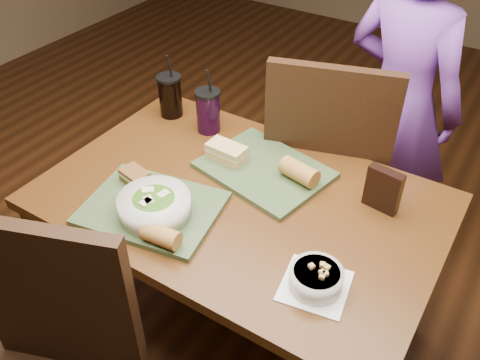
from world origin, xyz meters
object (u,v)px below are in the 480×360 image
baguette_far (299,172)px  soup_bowl (316,278)px  tray_far (264,170)px  dining_table (240,217)px  sandwich_near (135,176)px  cup_cola (170,96)px  sandwich_far (226,152)px  chair_far (334,166)px  salad_bowl (154,205)px  cup_berry (208,111)px  baguette_near (161,236)px  tray_near (152,208)px  chip_bag (383,190)px  diner (399,103)px

baguette_far → soup_bowl: bearing=-56.9°
tray_far → dining_table: bearing=-89.9°
sandwich_near → cup_cola: bearing=113.6°
sandwich_far → cup_cola: bearing=157.3°
chair_far → salad_bowl: bearing=-111.5°
cup_cola → sandwich_near: bearing=-66.4°
chair_far → cup_berry: 0.56m
soup_bowl → salad_bowl: bearing=-177.9°
salad_bowl → baguette_near: 0.13m
tray_near → chip_bag: 0.73m
tray_far → cup_cola: bearing=165.6°
sandwich_far → cup_cola: size_ratio=0.54×
cup_cola → cup_berry: 0.20m
chip_bag → cup_berry: bearing=-178.5°
chair_far → tray_far: (-0.13, -0.36, 0.16)m
baguette_near → cup_berry: size_ratio=0.44×
chair_far → sandwich_near: bearing=-124.7°
chair_far → sandwich_far: (-0.27, -0.38, 0.19)m
tray_far → soup_bowl: bearing=-44.5°
baguette_near → baguette_far: bearing=67.1°
cup_berry → tray_far: bearing=-20.3°
dining_table → tray_near: 0.31m
cup_cola → cup_berry: cup_cola is taller
diner → cup_cola: bearing=51.4°
baguette_near → chip_bag: size_ratio=0.78×
tray_far → soup_bowl: 0.53m
chip_bag → dining_table: bearing=-146.5°
chair_far → cup_cola: 0.72m
tray_far → cup_berry: (-0.32, 0.12, 0.08)m
salad_bowl → chip_bag: bearing=36.5°
tray_far → cup_berry: cup_berry is taller
tray_near → baguette_far: (0.33, 0.37, 0.04)m
sandwich_far → cup_cola: 0.41m
salad_bowl → cup_berry: 0.53m
soup_bowl → baguette_far: (-0.24, 0.37, 0.02)m
tray_far → cup_cola: (-0.52, 0.13, 0.08)m
tray_near → baguette_far: 0.50m
diner → tray_near: size_ratio=3.58×
chair_far → diner: 0.41m
diner → chip_bag: 0.70m
chip_bag → sandwich_near: bearing=-147.5°
soup_bowl → baguette_far: baguette_far is taller
sandwich_near → baguette_far: 0.55m
cup_berry → chip_bag: size_ratio=1.77×
tray_far → chip_bag: chip_bag is taller
soup_bowl → baguette_far: bearing=123.1°
chair_far → cup_cola: chair_far is taller
chair_far → tray_near: 0.81m
tray_far → baguette_far: size_ratio=3.20×
tray_far → baguette_far: (0.13, 0.00, 0.04)m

